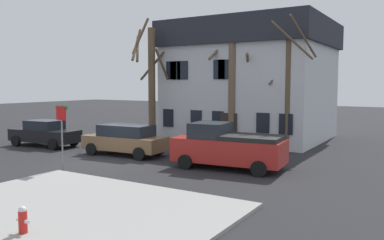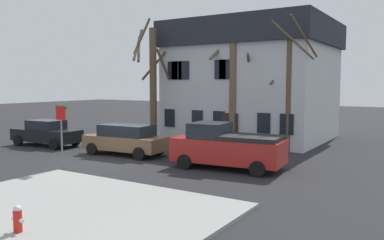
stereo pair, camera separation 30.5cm
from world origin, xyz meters
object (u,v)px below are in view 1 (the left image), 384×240
Objects in this scene: tree_bare_mid at (232,85)px; pickup_truck_red at (228,147)px; tree_bare_near at (151,80)px; street_sign_pole at (62,126)px; bicycle_leaning at (130,135)px; fire_hydrant at (23,219)px; tree_bare_far at (289,87)px; car_brown_wagon at (125,139)px; car_black_sedan at (45,133)px; building_main at (252,81)px.

pickup_truck_red is at bearing -66.05° from tree_bare_mid.
street_sign_pole is at bearing -77.56° from tree_bare_near.
tree_bare_near is 4.97× the size of bicycle_leaning.
fire_hydrant is (-0.72, -10.27, -0.53)m from pickup_truck_red.
fire_hydrant is at bearing -93.99° from pickup_truck_red.
fire_hydrant is (-1.62, -16.20, -3.25)m from tree_bare_far.
tree_bare_far is 9.66m from car_brown_wagon.
tree_bare_mid is at bearing 12.52° from tree_bare_near.
bicycle_leaning is at bearing 128.01° from car_brown_wagon.
tree_bare_far is 6.59m from pickup_truck_red.
pickup_truck_red reaches higher than fire_hydrant.
tree_bare_mid is at bearing 30.70° from car_black_sedan.
street_sign_pole reaches higher than bicycle_leaning.
building_main is 1.39× the size of tree_bare_far.
building_main reaches higher than street_sign_pole.
tree_bare_far reaches higher than street_sign_pole.
tree_bare_far is at bearing 4.87° from bicycle_leaning.
tree_bare_near reaches higher than car_black_sedan.
tree_bare_mid is 0.97× the size of tree_bare_far.
car_brown_wagon reaches higher than fire_hydrant.
fire_hydrant is (5.61, -10.46, -0.40)m from car_brown_wagon.
tree_bare_near is 9.89m from pickup_truck_red.
tree_bare_far is at bearing 23.46° from car_black_sedan.
car_black_sedan is 0.90× the size of pickup_truck_red.
tree_bare_mid is at bearing 96.83° from fire_hydrant.
car_brown_wagon is 0.91× the size of pickup_truck_red.
pickup_truck_red reaches higher than bicycle_leaning.
tree_bare_far is 12.55m from street_sign_pole.
car_black_sedan is at bearing -134.47° from tree_bare_near.
tree_bare_mid is 1.40× the size of pickup_truck_red.
tree_bare_near is 1.77× the size of car_black_sedan.
building_main is 1.26× the size of tree_bare_near.
tree_bare_far is 2.58× the size of street_sign_pole.
building_main reaches higher than pickup_truck_red.
tree_bare_far reaches higher than bicycle_leaning.
fire_hydrant is at bearing -40.51° from car_black_sedan.
street_sign_pole is 10.38m from bicycle_leaning.
pickup_truck_red is 10.30m from fire_hydrant.
car_black_sedan is 6.43m from car_brown_wagon.
tree_bare_near reaches higher than pickup_truck_red.
building_main is 3.59× the size of street_sign_pole.
tree_bare_near is 9.67m from street_sign_pole.
tree_bare_mid is 10.51× the size of fire_hydrant.
tree_bare_far is 11.52m from bicycle_leaning.
building_main is 1.44× the size of tree_bare_mid.
building_main is 11.29m from pickup_truck_red.
tree_bare_mid reaches higher than car_brown_wagon.
car_black_sedan is at bearing -149.30° from tree_bare_mid.
pickup_truck_red is (8.04, -4.81, -3.17)m from tree_bare_near.
tree_bare_far reaches higher than car_black_sedan.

